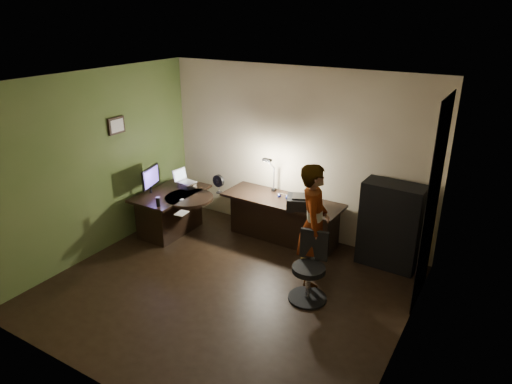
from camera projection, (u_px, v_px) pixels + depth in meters
The scene contains 27 objects.
floor at pixel (225, 289), 6.07m from camera, with size 4.50×4.00×0.01m, color black.
ceiling at pixel (219, 83), 5.06m from camera, with size 4.50×4.00×0.01m, color silver.
wall_back at pixel (295, 154), 7.16m from camera, with size 4.50×0.01×2.70m, color tan.
wall_front at pixel (91, 271), 3.97m from camera, with size 4.50×0.01×2.70m, color tan.
wall_left at pixel (95, 165), 6.63m from camera, with size 0.01×4.00×2.70m, color tan.
wall_right at pixel (411, 240), 4.49m from camera, with size 0.01×4.00×2.70m, color tan.
green_wall_overlay at pixel (96, 165), 6.63m from camera, with size 0.00×4.00×2.70m, color #485B29.
arched_doorway at pixel (432, 204), 5.43m from camera, with size 0.01×0.90×2.60m, color black.
french_door at pixel (390, 293), 4.18m from camera, with size 0.02×0.92×2.10m, color white.
framed_picture at pixel (116, 125), 6.79m from camera, with size 0.04×0.30×0.25m, color black.
desk_left at pixel (172, 212), 7.49m from camera, with size 0.76×1.24×0.72m, color black.
desk_right at pixel (282, 220), 7.22m from camera, with size 1.92×0.67×0.72m, color black.
cabinet at pixel (391, 225), 6.44m from camera, with size 0.83×0.42×1.25m, color black.
laptop_stand at pixel (187, 185), 7.54m from camera, with size 0.25×0.21×0.11m, color silver.
laptop at pixel (186, 176), 7.48m from camera, with size 0.30×0.28×0.20m, color silver.
monitor at pixel (150, 184), 7.27m from camera, with size 0.10×0.50×0.33m, color black.
mouse at pixel (182, 200), 7.07m from camera, with size 0.05×0.08×0.03m, color silver.
phone at pixel (187, 194), 7.32m from camera, with size 0.06×0.12×0.01m, color black.
pen at pixel (172, 202), 7.03m from camera, with size 0.01×0.15×0.01m, color black.
speaker at pixel (158, 202), 6.82m from camera, with size 0.06×0.06×0.16m, color black.
notepad at pixel (182, 213), 6.63m from camera, with size 0.14×0.20×0.01m, color silver.
desk_fan at pixel (219, 184), 7.30m from camera, with size 0.20×0.11×0.31m, color black.
headphones at pixel (283, 196), 7.12m from camera, with size 0.18×0.07×0.08m, color navy.
printer at pixel (303, 202), 6.74m from camera, with size 0.46×0.36×0.20m, color black.
desk_lamp at pixel (274, 173), 7.27m from camera, with size 0.16×0.30×0.66m, color black.
office_chair at pixel (309, 269), 5.70m from camera, with size 0.50×0.50×0.89m, color black.
person at pixel (314, 225), 5.94m from camera, with size 0.60×0.40×1.69m, color #D8A88C.
Camera 1 is at (2.99, -4.21, 3.47)m, focal length 32.00 mm.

